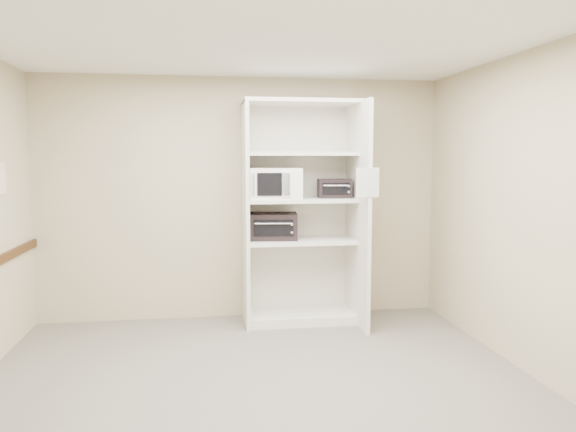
{
  "coord_description": "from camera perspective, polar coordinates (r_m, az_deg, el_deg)",
  "views": [
    {
      "loc": [
        -0.42,
        -4.32,
        1.8
      ],
      "look_at": [
        0.42,
        1.31,
        1.22
      ],
      "focal_mm": 35.0,
      "sensor_mm": 36.0,
      "label": 1
    }
  ],
  "objects": [
    {
      "name": "wall_poster",
      "position": [
        5.71,
        -27.13,
        3.42
      ],
      "size": [
        0.01,
        0.21,
        0.29
      ],
      "primitive_type": "cube",
      "color": "white",
      "rests_on": "wall_left"
    },
    {
      "name": "toaster_oven_upper",
      "position": [
        6.19,
        4.74,
        2.81
      ],
      "size": [
        0.38,
        0.3,
        0.21
      ],
      "primitive_type": "cube",
      "rotation": [
        0.0,
        0.0,
        -0.1
      ],
      "color": "black",
      "rests_on": "shelving_unit"
    },
    {
      "name": "wall_back",
      "position": [
        6.35,
        -4.71,
        1.78
      ],
      "size": [
        4.5,
        0.02,
        2.7
      ],
      "primitive_type": "cube",
      "color": "tan",
      "rests_on": "ground"
    },
    {
      "name": "ceiling",
      "position": [
        4.43,
        -3.05,
        17.58
      ],
      "size": [
        4.5,
        4.0,
        0.01
      ],
      "primitive_type": "cube",
      "color": "white"
    },
    {
      "name": "toaster_oven_lower",
      "position": [
        6.14,
        -1.49,
        -1.03
      ],
      "size": [
        0.55,
        0.44,
        0.28
      ],
      "primitive_type": "cube",
      "rotation": [
        0.0,
        0.0,
        -0.12
      ],
      "color": "black",
      "rests_on": "shelving_unit"
    },
    {
      "name": "wall_front",
      "position": [
        2.4,
        1.74,
        -4.93
      ],
      "size": [
        4.5,
        0.02,
        2.7
      ],
      "primitive_type": "cube",
      "color": "tan",
      "rests_on": "ground"
    },
    {
      "name": "floor",
      "position": [
        4.7,
        -2.86,
        -16.67
      ],
      "size": [
        4.5,
        4.0,
        0.01
      ],
      "primitive_type": "cube",
      "color": "#646054",
      "rests_on": "ground"
    },
    {
      "name": "paper_sign",
      "position": [
        5.63,
        8.1,
        3.39
      ],
      "size": [
        0.23,
        0.01,
        0.29
      ],
      "primitive_type": "cube",
      "rotation": [
        0.0,
        0.0,
        -0.03
      ],
      "color": "white",
      "rests_on": "shelving_unit"
    },
    {
      "name": "shelving_unit",
      "position": [
        6.16,
        1.69,
        -0.38
      ],
      "size": [
        1.24,
        0.92,
        2.42
      ],
      "color": "white",
      "rests_on": "floor"
    },
    {
      "name": "wall_right",
      "position": [
        5.1,
        23.11,
        0.33
      ],
      "size": [
        0.02,
        4.0,
        2.7
      ],
      "primitive_type": "cube",
      "color": "tan",
      "rests_on": "ground"
    },
    {
      "name": "microwave",
      "position": [
        6.02,
        -1.32,
        3.33
      ],
      "size": [
        0.57,
        0.44,
        0.33
      ],
      "primitive_type": "cube",
      "rotation": [
        0.0,
        0.0,
        -0.05
      ],
      "color": "white",
      "rests_on": "shelving_unit"
    }
  ]
}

